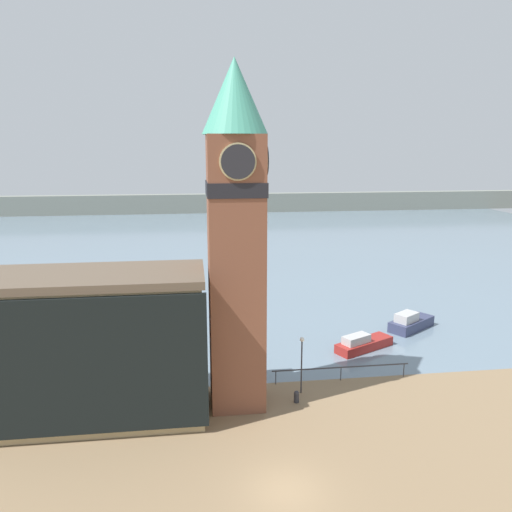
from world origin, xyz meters
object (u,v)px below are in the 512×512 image
boat_near (363,344)px  lamp_post (302,355)px  mooring_bollard_near (296,396)px  boat_far (410,323)px  pier_building (98,347)px  clock_tower (236,231)px

boat_near → lamp_post: (-6.95, -6.94, 2.37)m
boat_near → mooring_bollard_near: 11.18m
boat_near → lamp_post: size_ratio=1.35×
boat_far → lamp_post: size_ratio=1.26×
pier_building → mooring_bollard_near: (12.93, 0.19, -4.37)m
clock_tower → lamp_post: size_ratio=5.33×
boat_near → mooring_bollard_near: bearing=-159.4°
boat_near → lamp_post: lamp_post is taller
boat_far → lamp_post: bearing=-174.1°
boat_far → pier_building: bearing=171.0°
mooring_bollard_near → lamp_post: 2.85m
pier_building → boat_near: 22.56m
pier_building → boat_far: size_ratio=2.58×
boat_near → clock_tower: bearing=-173.4°
mooring_bollard_near → lamp_post: size_ratio=0.20×
boat_far → boat_near: bearing=179.7°
pier_building → lamp_post: (13.54, 1.48, -1.91)m
clock_tower → boat_near: 17.95m
mooring_bollard_near → lamp_post: bearing=64.8°
pier_building → boat_near: pier_building is taller
clock_tower → pier_building: clock_tower is taller
pier_building → boat_far: bearing=25.3°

